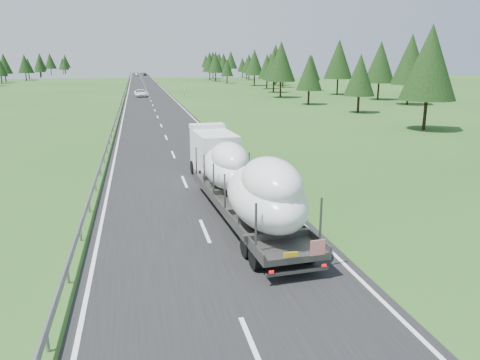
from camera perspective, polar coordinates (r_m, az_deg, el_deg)
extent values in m
plane|color=#254D19|center=(21.13, -4.32, -6.24)|extent=(400.00, 400.00, 0.00)
cube|color=black|center=(119.87, -11.25, 10.50)|extent=(10.00, 400.00, 0.02)
cube|color=slate|center=(119.83, -13.84, 10.65)|extent=(0.08, 400.00, 0.32)
cylinder|color=slate|center=(21.02, -18.87, -6.24)|extent=(0.10, 0.10, 0.60)
cube|color=silver|center=(50.92, -1.88, 6.51)|extent=(0.12, 0.07, 1.00)
cube|color=black|center=(50.88, -1.88, 6.87)|extent=(0.13, 0.08, 0.12)
cube|color=silver|center=(100.27, -7.20, 10.25)|extent=(0.12, 0.07, 1.00)
cube|color=black|center=(100.25, -7.21, 10.43)|extent=(0.13, 0.08, 0.12)
cube|color=silver|center=(150.05, -9.03, 11.50)|extent=(0.12, 0.07, 1.00)
cube|color=black|center=(150.04, -9.03, 11.62)|extent=(0.13, 0.08, 0.12)
cube|color=silver|center=(199.94, -9.95, 12.12)|extent=(0.12, 0.07, 1.00)
cube|color=black|center=(199.93, -9.96, 12.21)|extent=(0.13, 0.08, 0.12)
cube|color=silver|center=(249.88, -10.51, 12.49)|extent=(0.12, 0.07, 1.00)
cube|color=black|center=(249.87, -10.51, 12.57)|extent=(0.13, 0.08, 0.12)
cube|color=silver|center=(299.83, -10.88, 12.74)|extent=(0.12, 0.07, 1.00)
cube|color=black|center=(299.82, -10.88, 12.80)|extent=(0.13, 0.08, 0.12)
cube|color=silver|center=(349.80, -11.15, 12.92)|extent=(0.12, 0.07, 1.00)
cube|color=black|center=(349.79, -11.15, 12.97)|extent=(0.13, 0.08, 0.12)
cylinder|color=slate|center=(100.30, -6.80, 10.55)|extent=(0.08, 0.08, 2.00)
cube|color=silver|center=(100.25, -6.82, 11.12)|extent=(0.05, 0.90, 1.20)
cylinder|color=black|center=(87.80, 19.80, 9.98)|extent=(0.36, 0.36, 4.08)
cone|color=black|center=(87.64, 20.12, 13.66)|extent=(6.34, 6.34, 8.49)
cylinder|color=black|center=(97.48, 16.51, 10.50)|extent=(0.36, 0.36, 3.82)
cone|color=black|center=(97.33, 16.73, 13.61)|extent=(5.94, 5.94, 7.95)
cylinder|color=black|center=(110.21, 11.79, 11.24)|extent=(0.36, 0.36, 4.14)
cone|color=black|center=(110.08, 11.95, 14.23)|extent=(6.45, 6.45, 8.63)
cylinder|color=black|center=(123.51, 8.60, 11.43)|extent=(0.36, 0.36, 3.09)
cone|color=black|center=(123.38, 8.68, 13.42)|extent=(4.80, 4.80, 6.43)
cylinder|color=black|center=(138.81, 5.24, 11.83)|extent=(0.36, 0.36, 3.08)
cone|color=black|center=(138.70, 5.28, 13.59)|extent=(4.79, 4.79, 6.41)
cylinder|color=black|center=(150.33, 4.31, 12.25)|extent=(0.36, 0.36, 4.24)
cone|color=black|center=(150.24, 4.35, 14.50)|extent=(6.60, 6.60, 8.84)
cylinder|color=black|center=(164.28, 4.50, 12.26)|extent=(0.36, 0.36, 3.32)
cone|color=black|center=(164.19, 4.53, 13.87)|extent=(5.17, 5.17, 6.92)
cylinder|color=black|center=(181.16, 3.73, 12.50)|extent=(0.36, 0.36, 3.56)
cone|color=black|center=(181.08, 3.76, 14.06)|extent=(5.54, 5.54, 7.42)
cylinder|color=black|center=(191.54, 1.09, 12.61)|extent=(0.36, 0.36, 3.49)
cone|color=black|center=(191.45, 1.10, 14.06)|extent=(5.42, 5.42, 7.26)
cylinder|color=black|center=(203.33, 0.83, 12.64)|extent=(0.36, 0.36, 2.95)
cone|color=black|center=(203.25, 0.83, 13.79)|extent=(4.59, 4.59, 6.15)
cylinder|color=black|center=(219.65, 0.30, 12.78)|extent=(0.36, 0.36, 3.06)
cone|color=black|center=(219.57, 0.30, 13.88)|extent=(4.76, 4.76, 6.38)
cylinder|color=black|center=(231.00, -2.02, 12.93)|extent=(0.36, 0.36, 3.77)
cone|color=black|center=(230.93, -2.03, 14.23)|extent=(5.86, 5.86, 7.85)
cylinder|color=black|center=(246.10, -1.12, 13.07)|extent=(0.36, 0.36, 4.22)
cone|color=black|center=(246.05, -1.12, 14.44)|extent=(6.57, 6.57, 8.79)
cylinder|color=black|center=(260.91, -1.79, 12.99)|extent=(0.36, 0.36, 2.90)
cone|color=black|center=(260.85, -1.80, 13.88)|extent=(4.51, 4.51, 6.04)
cylinder|color=black|center=(276.93, -1.92, 13.15)|extent=(0.36, 0.36, 3.68)
cone|color=black|center=(276.88, -1.93, 14.20)|extent=(5.72, 5.72, 7.66)
cylinder|color=black|center=(290.91, -2.53, 13.24)|extent=(0.36, 0.36, 4.10)
cone|color=black|center=(290.86, -2.54, 14.36)|extent=(6.38, 6.38, 8.54)
cylinder|color=black|center=(299.62, -2.68, 13.26)|extent=(0.36, 0.36, 4.02)
cone|color=black|center=(299.58, -2.69, 14.33)|extent=(6.26, 6.26, 8.38)
cylinder|color=black|center=(315.29, -4.17, 13.28)|extent=(0.36, 0.36, 3.91)
cone|color=black|center=(315.24, -4.19, 14.27)|extent=(6.08, 6.08, 8.15)
cylinder|color=black|center=(55.73, 21.63, 7.67)|extent=(0.36, 0.36, 3.85)
cone|color=black|center=(55.47, 22.15, 13.15)|extent=(5.98, 5.98, 8.02)
cylinder|color=black|center=(71.85, 14.22, 9.12)|extent=(0.36, 0.36, 2.88)
cone|color=black|center=(71.63, 14.42, 12.31)|extent=(4.48, 4.48, 6.01)
cylinder|color=black|center=(83.90, 8.36, 10.09)|extent=(0.36, 0.36, 2.89)
cone|color=black|center=(83.71, 8.46, 12.83)|extent=(4.50, 4.50, 6.03)
cylinder|color=black|center=(99.52, 4.96, 11.11)|extent=(0.36, 0.36, 3.88)
cone|color=black|center=(99.37, 5.03, 14.21)|extent=(6.04, 6.04, 8.08)
cylinder|color=black|center=(115.88, 4.11, 11.47)|extent=(0.36, 0.36, 3.49)
cone|color=black|center=(115.74, 4.15, 13.87)|extent=(5.43, 5.43, 7.27)
cylinder|color=black|center=(130.67, 3.29, 11.73)|extent=(0.36, 0.36, 3.18)
cone|color=black|center=(130.54, 3.32, 13.67)|extent=(4.95, 4.95, 6.63)
cylinder|color=black|center=(147.71, 1.76, 12.15)|extent=(0.36, 0.36, 3.72)
cone|color=black|center=(147.61, 1.77, 14.15)|extent=(5.78, 5.78, 7.74)
cylinder|color=black|center=(164.27, -1.58, 12.20)|extent=(0.36, 0.36, 2.76)
cone|color=black|center=(164.17, -1.59, 13.54)|extent=(4.29, 4.29, 5.75)
cylinder|color=black|center=(179.89, -2.99, 12.52)|extent=(0.36, 0.36, 3.69)
cone|color=black|center=(179.81, -3.01, 14.15)|extent=(5.73, 5.73, 7.68)
cylinder|color=black|center=(191.61, -3.70, 12.62)|extent=(0.36, 0.36, 3.75)
cone|color=black|center=(191.53, -3.73, 14.18)|extent=(5.83, 5.83, 7.80)
cylinder|color=black|center=(207.53, -3.31, 12.78)|extent=(0.36, 0.36, 3.89)
cone|color=black|center=(207.46, -3.33, 14.27)|extent=(6.05, 6.05, 8.10)
cylinder|color=black|center=(179.63, -27.07, 10.88)|extent=(0.36, 0.36, 2.90)
cone|color=black|center=(179.54, -27.22, 12.16)|extent=(4.51, 4.51, 6.04)
cylinder|color=black|center=(191.81, -26.67, 11.13)|extent=(0.36, 0.36, 3.46)
cone|color=black|center=(191.73, -26.84, 12.56)|extent=(5.39, 5.39, 7.22)
cylinder|color=black|center=(202.21, -24.63, 11.43)|extent=(0.36, 0.36, 3.41)
cone|color=black|center=(202.13, -24.77, 12.76)|extent=(5.31, 5.31, 7.11)
cylinder|color=black|center=(218.66, -24.32, 11.52)|extent=(0.36, 0.36, 2.94)
cone|color=black|center=(218.59, -24.44, 12.59)|extent=(4.58, 4.58, 6.13)
cylinder|color=black|center=(230.92, -23.16, 11.73)|extent=(0.36, 0.36, 3.03)
cone|color=black|center=(230.85, -23.26, 12.77)|extent=(4.72, 4.72, 6.32)
cylinder|color=black|center=(245.23, -23.07, 11.86)|extent=(0.36, 0.36, 3.34)
cone|color=black|center=(245.16, -23.18, 12.94)|extent=(5.19, 5.19, 6.95)
cylinder|color=black|center=(260.56, -23.10, 11.99)|extent=(0.36, 0.36, 3.86)
cone|color=black|center=(260.50, -23.22, 13.17)|extent=(6.00, 6.00, 8.04)
cylinder|color=black|center=(275.81, -22.04, 12.17)|extent=(0.36, 0.36, 3.97)
cone|color=black|center=(275.75, -22.15, 13.31)|extent=(6.18, 6.18, 8.27)
cylinder|color=black|center=(289.18, -20.54, 12.26)|extent=(0.36, 0.36, 3.05)
cone|color=black|center=(289.13, -20.62, 13.10)|extent=(4.74, 4.74, 6.35)
cylinder|color=black|center=(298.12, -20.75, 12.28)|extent=(0.36, 0.36, 3.10)
cone|color=black|center=(298.07, -20.83, 13.11)|extent=(4.82, 4.82, 6.45)
cylinder|color=black|center=(314.74, -20.46, 12.44)|extent=(0.36, 0.36, 3.87)
cone|color=black|center=(314.69, -20.55, 13.41)|extent=(6.02, 6.02, 8.06)
cube|color=white|center=(29.95, -3.17, 3.40)|extent=(2.57, 4.72, 2.57)
cube|color=black|center=(32.15, -3.86, 4.97)|extent=(2.11, 0.20, 1.29)
cube|color=white|center=(31.69, -3.80, 6.60)|extent=(2.36, 1.24, 0.28)
cube|color=#514F4C|center=(29.33, -2.85, 0.69)|extent=(2.46, 2.89, 0.23)
cylinder|color=black|center=(31.68, -5.51, 1.58)|extent=(0.38, 0.94, 0.92)
cylinder|color=black|center=(31.99, -1.75, 1.76)|extent=(0.38, 0.94, 0.92)
cylinder|color=black|center=(28.84, -4.79, 0.32)|extent=(0.38, 0.94, 0.92)
cylinder|color=black|center=(29.18, -0.68, 0.54)|extent=(0.38, 0.94, 0.92)
cube|color=#514F4C|center=(21.85, 0.56, -3.15)|extent=(3.27, 12.98, 0.24)
cube|color=#514F4C|center=(21.56, -2.61, -2.78)|extent=(0.85, 12.83, 0.22)
cube|color=#514F4C|center=(22.08, 3.66, -2.38)|extent=(0.85, 12.83, 0.22)
cube|color=#514F4C|center=(16.19, 0.72, -5.80)|extent=(0.07, 0.07, 1.74)
cube|color=#514F4C|center=(16.88, 8.85, -5.12)|extent=(0.07, 0.07, 1.74)
cube|color=#514F4C|center=(18.23, -0.85, -3.47)|extent=(0.07, 0.07, 1.74)
cube|color=#514F4C|center=(18.84, 6.45, -2.96)|extent=(0.07, 0.07, 1.74)
cube|color=#514F4C|center=(20.30, -2.10, -1.61)|extent=(0.07, 0.07, 1.74)
cube|color=#514F4C|center=(20.86, 4.52, -1.22)|extent=(0.07, 0.07, 1.74)
cube|color=#514F4C|center=(22.40, -3.11, -0.10)|extent=(0.07, 0.07, 1.74)
cube|color=#514F4C|center=(22.90, 2.93, 0.22)|extent=(0.07, 0.07, 1.74)
cube|color=#514F4C|center=(24.51, -3.95, 1.15)|extent=(0.07, 0.07, 1.74)
cube|color=#514F4C|center=(24.98, 1.60, 1.43)|extent=(0.07, 0.07, 1.74)
cube|color=#514F4C|center=(26.64, -4.65, 2.20)|extent=(0.07, 0.07, 1.74)
cube|color=#514F4C|center=(27.07, 0.48, 2.44)|extent=(0.07, 0.07, 1.74)
cylinder|color=black|center=(17.25, 0.98, -9.43)|extent=(0.42, 0.94, 0.92)
cylinder|color=black|center=(17.79, 7.40, -8.79)|extent=(0.42, 0.94, 0.92)
cylinder|color=black|center=(18.24, 0.17, -8.07)|extent=(0.42, 0.94, 0.92)
cylinder|color=black|center=(18.75, 6.26, -7.52)|extent=(0.42, 0.94, 0.92)
cube|color=#514F4C|center=(16.28, 5.68, -11.20)|extent=(2.30, 0.25, 0.11)
cube|color=red|center=(16.10, 8.18, -8.36)|extent=(0.55, 0.07, 0.55)
cube|color=yellow|center=(15.86, 4.86, -9.16)|extent=(0.51, 0.07, 0.17)
cube|color=red|center=(15.91, 2.40, -11.21)|extent=(0.17, 0.07, 0.09)
cube|color=red|center=(16.47, 9.01, -10.47)|extent=(0.17, 0.07, 0.09)
ellipsoid|color=white|center=(18.76, 2.58, -2.08)|extent=(3.27, 6.58, 2.30)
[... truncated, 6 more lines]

